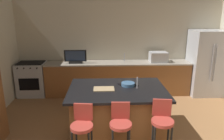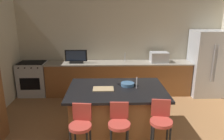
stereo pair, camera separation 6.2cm
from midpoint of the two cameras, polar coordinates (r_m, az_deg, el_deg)
wall_back at (r=6.17m, az=2.47°, el=6.64°), size 6.28×0.12×2.66m
counter_back at (r=6.00m, az=2.05°, el=-2.17°), size 4.01×0.62×0.92m
kitchen_island at (r=4.10m, az=1.68°, el=-10.92°), size 1.80×1.24×0.92m
refrigerator at (r=6.44m, az=24.47°, el=1.68°), size 0.88×0.81×1.80m
range_oven at (r=6.32m, az=-20.15°, el=-2.18°), size 0.76×0.63×0.94m
microwave at (r=6.02m, az=12.87°, el=3.40°), size 0.48×0.36×0.28m
tv_monitor at (r=5.83m, az=-9.36°, el=3.46°), size 0.60×0.16×0.36m
sink_faucet_back at (r=5.96m, az=3.82°, el=3.46°), size 0.02×0.02×0.24m
sink_faucet_island at (r=3.92m, az=7.13°, el=-3.44°), size 0.02×0.02×0.22m
bar_stool_left at (r=3.36m, az=-7.82°, el=-15.71°), size 0.34×0.35×0.95m
bar_stool_center at (r=3.37m, az=2.49°, el=-15.42°), size 0.34×0.34×0.95m
bar_stool_right at (r=3.45m, az=13.50°, el=-14.56°), size 0.34×0.36×1.00m
fruit_bowl at (r=4.07m, az=4.64°, el=-3.85°), size 0.26×0.26×0.06m
cell_phone at (r=4.11m, az=2.73°, el=-3.99°), size 0.12×0.17×0.01m
tv_remote at (r=4.13m, az=6.61°, el=-3.88°), size 0.12×0.17×0.02m
cutting_board at (r=3.88m, az=-1.90°, el=-5.12°), size 0.38×0.24×0.02m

